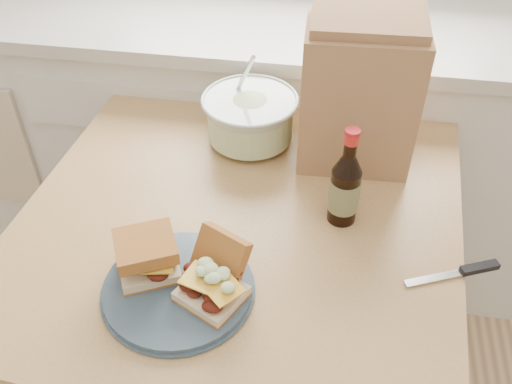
# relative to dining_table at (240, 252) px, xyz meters

# --- Properties ---
(cabinet_run) EXTENTS (2.50, 0.64, 0.94)m
(cabinet_run) POSITION_rel_dining_table_xyz_m (0.04, 0.74, -0.21)
(cabinet_run) COLOR silver
(cabinet_run) RESTS_ON ground
(dining_table) EXTENTS (1.02, 1.02, 0.79)m
(dining_table) POSITION_rel_dining_table_xyz_m (0.00, 0.00, 0.00)
(dining_table) COLOR tan
(dining_table) RESTS_ON ground
(plate) EXTENTS (0.29, 0.29, 0.02)m
(plate) POSITION_rel_dining_table_xyz_m (-0.08, -0.23, 0.13)
(plate) COLOR #3A4D5F
(plate) RESTS_ON dining_table
(sandwich_left) EXTENTS (0.15, 0.14, 0.08)m
(sandwich_left) POSITION_rel_dining_table_xyz_m (-0.14, -0.20, 0.18)
(sandwich_left) COLOR beige
(sandwich_left) RESTS_ON plate
(sandwich_right) EXTENTS (0.15, 0.19, 0.09)m
(sandwich_right) POSITION_rel_dining_table_xyz_m (-0.01, -0.22, 0.17)
(sandwich_right) COLOR beige
(sandwich_right) RESTS_ON plate
(coleslaw_bowl) EXTENTS (0.24, 0.24, 0.24)m
(coleslaw_bowl) POSITION_rel_dining_table_xyz_m (-0.02, 0.28, 0.18)
(coleslaw_bowl) COLOR silver
(coleslaw_bowl) RESTS_ON dining_table
(beer_bottle) EXTENTS (0.07, 0.07, 0.23)m
(beer_bottle) POSITION_rel_dining_table_xyz_m (0.22, 0.03, 0.20)
(beer_bottle) COLOR black
(beer_bottle) RESTS_ON dining_table
(knife) EXTENTS (0.19, 0.10, 0.01)m
(knife) POSITION_rel_dining_table_xyz_m (0.48, -0.09, 0.12)
(knife) COLOR silver
(knife) RESTS_ON dining_table
(paper_bag) EXTENTS (0.27, 0.18, 0.34)m
(paper_bag) POSITION_rel_dining_table_xyz_m (0.23, 0.25, 0.29)
(paper_bag) COLOR #A3724E
(paper_bag) RESTS_ON dining_table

